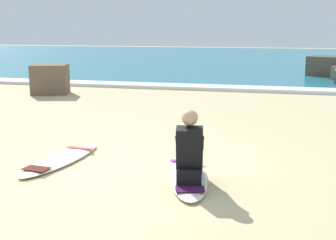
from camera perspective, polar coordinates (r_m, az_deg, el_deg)
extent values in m
plane|color=#CCB584|center=(7.04, -6.64, -5.73)|extent=(80.00, 80.00, 0.00)
cube|color=teal|center=(29.16, 9.41, 7.29)|extent=(80.00, 28.00, 0.10)
cube|color=white|center=(15.61, 5.11, 3.96)|extent=(80.00, 0.90, 0.11)
ellipsoid|color=#EFE5C6|center=(6.54, 2.41, -6.70)|extent=(1.01, 2.15, 0.07)
cube|color=purple|center=(7.09, 2.21, -4.94)|extent=(0.49, 0.21, 0.01)
cube|color=#351037|center=(5.90, 2.68, -8.37)|extent=(0.41, 0.32, 0.01)
cube|color=black|center=(6.09, 2.59, -6.69)|extent=(0.36, 0.31, 0.20)
cylinder|color=black|center=(6.22, 1.72, -4.84)|extent=(0.22, 0.43, 0.43)
cylinder|color=black|center=(6.43, 1.65, -4.58)|extent=(0.16, 0.28, 0.42)
cube|color=black|center=(6.55, 1.62, -6.05)|extent=(0.14, 0.23, 0.05)
cylinder|color=black|center=(6.22, 3.56, -4.86)|extent=(0.22, 0.43, 0.43)
cylinder|color=black|center=(6.43, 3.71, -4.61)|extent=(0.16, 0.28, 0.42)
cube|color=black|center=(6.55, 3.73, -6.08)|extent=(0.14, 0.23, 0.05)
cube|color=black|center=(6.03, 2.63, -3.41)|extent=(0.39, 0.35, 0.57)
sphere|color=tan|center=(5.97, 2.67, 0.29)|extent=(0.21, 0.21, 0.21)
cylinder|color=black|center=(6.17, 1.36, -2.81)|extent=(0.16, 0.41, 0.31)
cylinder|color=black|center=(6.17, 3.96, -2.85)|extent=(0.16, 0.41, 0.31)
ellipsoid|color=#EFE5C6|center=(7.48, -12.82, -4.65)|extent=(0.73, 2.06, 0.07)
cube|color=red|center=(7.93, -10.62, -3.35)|extent=(0.49, 0.15, 0.01)
cube|color=#4A1311|center=(6.96, -15.73, -5.68)|extent=(0.39, 0.28, 0.01)
cube|color=brown|center=(19.94, 19.05, 6.09)|extent=(1.89, 1.74, 0.87)
cube|color=brown|center=(14.86, -14.14, 4.81)|extent=(1.25, 1.09, 0.90)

